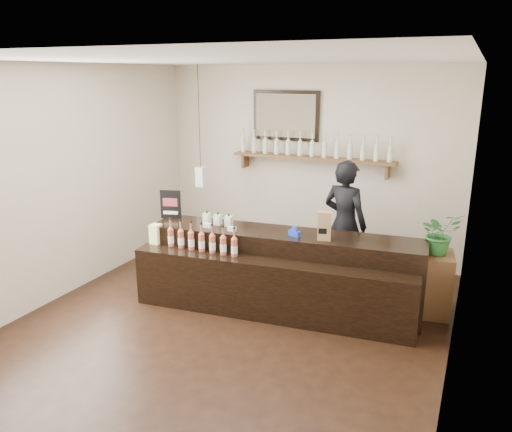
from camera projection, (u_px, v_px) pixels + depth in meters
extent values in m
plane|color=black|center=(232.00, 323.00, 5.56)|extent=(5.00, 5.00, 0.00)
plane|color=beige|center=(308.00, 163.00, 7.36)|extent=(4.50, 0.00, 4.50)
plane|color=beige|center=(38.00, 295.00, 2.98)|extent=(4.50, 0.00, 4.50)
plane|color=beige|center=(66.00, 182.00, 6.07)|extent=(0.00, 5.00, 5.00)
plane|color=beige|center=(463.00, 228.00, 4.27)|extent=(0.00, 5.00, 5.00)
plane|color=white|center=(228.00, 60.00, 4.78)|extent=(5.00, 5.00, 0.00)
cube|color=brown|center=(312.00, 158.00, 7.17)|extent=(2.40, 0.25, 0.04)
cube|color=brown|center=(245.00, 161.00, 7.67)|extent=(0.04, 0.20, 0.20)
cube|color=brown|center=(388.00, 172.00, 6.80)|extent=(0.04, 0.20, 0.20)
cube|color=black|center=(286.00, 116.00, 7.28)|extent=(1.02, 0.04, 0.72)
cube|color=#3F3929|center=(285.00, 116.00, 7.26)|extent=(0.92, 0.01, 0.62)
cube|color=white|center=(201.00, 177.00, 7.13)|extent=(0.12, 0.12, 0.28)
cylinder|color=black|center=(199.00, 117.00, 6.90)|extent=(0.01, 0.01, 1.41)
cylinder|color=silver|center=(243.00, 145.00, 7.58)|extent=(0.07, 0.07, 0.20)
cone|color=silver|center=(243.00, 137.00, 7.55)|extent=(0.07, 0.07, 0.05)
cylinder|color=silver|center=(243.00, 133.00, 7.53)|extent=(0.02, 0.02, 0.07)
cylinder|color=gold|center=(243.00, 130.00, 7.52)|extent=(0.03, 0.03, 0.02)
cylinder|color=white|center=(243.00, 146.00, 7.59)|extent=(0.07, 0.07, 0.09)
cylinder|color=silver|center=(254.00, 146.00, 7.51)|extent=(0.07, 0.07, 0.20)
cone|color=silver|center=(254.00, 137.00, 7.47)|extent=(0.07, 0.07, 0.05)
cylinder|color=silver|center=(254.00, 133.00, 7.46)|extent=(0.02, 0.02, 0.07)
cylinder|color=gold|center=(254.00, 130.00, 7.44)|extent=(0.03, 0.03, 0.02)
cylinder|color=white|center=(254.00, 147.00, 7.51)|extent=(0.07, 0.07, 0.09)
cylinder|color=silver|center=(265.00, 147.00, 7.43)|extent=(0.07, 0.07, 0.20)
cone|color=silver|center=(265.00, 138.00, 7.40)|extent=(0.07, 0.07, 0.05)
cylinder|color=silver|center=(265.00, 134.00, 7.38)|extent=(0.02, 0.02, 0.07)
cylinder|color=gold|center=(265.00, 131.00, 7.37)|extent=(0.03, 0.03, 0.02)
cylinder|color=white|center=(265.00, 148.00, 7.44)|extent=(0.07, 0.07, 0.09)
cylinder|color=silver|center=(277.00, 147.00, 7.36)|extent=(0.07, 0.07, 0.20)
cone|color=silver|center=(277.00, 139.00, 7.33)|extent=(0.07, 0.07, 0.05)
cylinder|color=silver|center=(277.00, 135.00, 7.31)|extent=(0.02, 0.02, 0.07)
cylinder|color=gold|center=(277.00, 131.00, 7.30)|extent=(0.03, 0.03, 0.02)
cylinder|color=white|center=(277.00, 149.00, 7.37)|extent=(0.07, 0.07, 0.09)
cylinder|color=silver|center=(288.00, 148.00, 7.29)|extent=(0.07, 0.07, 0.20)
cone|color=silver|center=(288.00, 139.00, 7.25)|extent=(0.07, 0.07, 0.05)
cylinder|color=silver|center=(288.00, 135.00, 7.24)|extent=(0.02, 0.02, 0.07)
cylinder|color=gold|center=(288.00, 132.00, 7.22)|extent=(0.03, 0.03, 0.02)
cylinder|color=white|center=(288.00, 149.00, 7.29)|extent=(0.07, 0.07, 0.09)
cylinder|color=silver|center=(300.00, 149.00, 7.21)|extent=(0.07, 0.07, 0.20)
cone|color=silver|center=(300.00, 140.00, 7.18)|extent=(0.07, 0.07, 0.05)
cylinder|color=silver|center=(300.00, 136.00, 7.16)|extent=(0.02, 0.02, 0.07)
cylinder|color=gold|center=(300.00, 133.00, 7.15)|extent=(0.03, 0.03, 0.02)
cylinder|color=white|center=(300.00, 150.00, 7.22)|extent=(0.07, 0.07, 0.09)
cylinder|color=silver|center=(312.00, 150.00, 7.14)|extent=(0.07, 0.07, 0.20)
cone|color=silver|center=(312.00, 141.00, 7.11)|extent=(0.07, 0.07, 0.05)
cylinder|color=silver|center=(312.00, 136.00, 7.09)|extent=(0.02, 0.02, 0.07)
cylinder|color=gold|center=(313.00, 133.00, 7.08)|extent=(0.03, 0.03, 0.02)
cylinder|color=white|center=(312.00, 151.00, 7.15)|extent=(0.07, 0.07, 0.09)
cylinder|color=silver|center=(324.00, 150.00, 7.07)|extent=(0.07, 0.07, 0.20)
cone|color=silver|center=(325.00, 141.00, 7.03)|extent=(0.07, 0.07, 0.05)
cylinder|color=silver|center=(325.00, 137.00, 7.02)|extent=(0.02, 0.02, 0.07)
cylinder|color=gold|center=(325.00, 134.00, 7.00)|extent=(0.03, 0.03, 0.02)
cylinder|color=white|center=(324.00, 152.00, 7.07)|extent=(0.07, 0.07, 0.09)
cylinder|color=silver|center=(337.00, 151.00, 6.99)|extent=(0.07, 0.07, 0.20)
cone|color=silver|center=(337.00, 142.00, 6.96)|extent=(0.07, 0.07, 0.05)
cylinder|color=silver|center=(338.00, 138.00, 6.94)|extent=(0.02, 0.02, 0.07)
cylinder|color=gold|center=(338.00, 134.00, 6.93)|extent=(0.03, 0.03, 0.02)
cylinder|color=white|center=(337.00, 153.00, 7.00)|extent=(0.07, 0.07, 0.09)
cylinder|color=silver|center=(350.00, 152.00, 6.92)|extent=(0.07, 0.07, 0.20)
cone|color=silver|center=(350.00, 143.00, 6.89)|extent=(0.07, 0.07, 0.05)
cylinder|color=silver|center=(351.00, 138.00, 6.87)|extent=(0.02, 0.02, 0.07)
cylinder|color=gold|center=(351.00, 135.00, 6.86)|extent=(0.03, 0.03, 0.02)
cylinder|color=white|center=(350.00, 153.00, 6.93)|extent=(0.07, 0.07, 0.09)
cylinder|color=silver|center=(363.00, 153.00, 6.85)|extent=(0.07, 0.07, 0.20)
cone|color=silver|center=(363.00, 144.00, 6.81)|extent=(0.07, 0.07, 0.05)
cylinder|color=silver|center=(364.00, 139.00, 6.80)|extent=(0.02, 0.02, 0.07)
cylinder|color=gold|center=(364.00, 136.00, 6.78)|extent=(0.03, 0.03, 0.02)
cylinder|color=white|center=(363.00, 154.00, 6.85)|extent=(0.07, 0.07, 0.09)
cylinder|color=silver|center=(376.00, 154.00, 6.78)|extent=(0.07, 0.07, 0.20)
cone|color=silver|center=(377.00, 144.00, 6.74)|extent=(0.07, 0.07, 0.05)
cylinder|color=silver|center=(377.00, 140.00, 6.72)|extent=(0.02, 0.02, 0.07)
cylinder|color=gold|center=(377.00, 136.00, 6.71)|extent=(0.03, 0.03, 0.02)
cylinder|color=white|center=(376.00, 155.00, 6.78)|extent=(0.07, 0.07, 0.09)
cylinder|color=silver|center=(390.00, 155.00, 6.70)|extent=(0.07, 0.07, 0.20)
cone|color=silver|center=(391.00, 145.00, 6.67)|extent=(0.07, 0.07, 0.05)
cylinder|color=silver|center=(391.00, 141.00, 6.65)|extent=(0.02, 0.02, 0.07)
cylinder|color=gold|center=(391.00, 137.00, 6.64)|extent=(0.03, 0.03, 0.02)
cylinder|color=white|center=(390.00, 156.00, 6.71)|extent=(0.07, 0.07, 0.09)
cube|color=black|center=(283.00, 268.00, 5.91)|extent=(3.25, 0.90, 0.90)
cube|color=black|center=(269.00, 290.00, 5.57)|extent=(3.22, 0.62, 0.68)
cube|color=white|center=(207.00, 225.00, 5.96)|extent=(0.10, 0.04, 0.05)
cube|color=white|center=(232.00, 229.00, 5.83)|extent=(0.10, 0.04, 0.05)
cube|color=#FAFA99|center=(156.00, 239.00, 6.06)|extent=(0.12, 0.12, 0.12)
cube|color=#FAFA99|center=(156.00, 229.00, 6.02)|extent=(0.12, 0.12, 0.12)
cube|color=silver|center=(207.00, 218.00, 6.13)|extent=(0.08, 0.08, 0.13)
cube|color=#F8C1C1|center=(205.00, 219.00, 6.09)|extent=(0.07, 0.00, 0.06)
cylinder|color=black|center=(207.00, 212.00, 6.11)|extent=(0.02, 0.02, 0.03)
cube|color=silver|center=(218.00, 220.00, 6.07)|extent=(0.08, 0.08, 0.13)
cube|color=#F8C1C1|center=(216.00, 221.00, 6.03)|extent=(0.07, 0.00, 0.06)
cylinder|color=black|center=(218.00, 214.00, 6.05)|extent=(0.02, 0.02, 0.03)
cube|color=silver|center=(229.00, 221.00, 6.01)|extent=(0.08, 0.08, 0.13)
cube|color=#F8C1C1|center=(227.00, 222.00, 5.97)|extent=(0.07, 0.00, 0.06)
cylinder|color=black|center=(229.00, 215.00, 5.99)|extent=(0.02, 0.02, 0.03)
cylinder|color=#AD523A|center=(171.00, 238.00, 5.96)|extent=(0.07, 0.07, 0.20)
cone|color=#AD523A|center=(171.00, 228.00, 5.92)|extent=(0.07, 0.07, 0.05)
cylinder|color=#AD523A|center=(170.00, 223.00, 5.91)|extent=(0.02, 0.02, 0.07)
cylinder|color=black|center=(170.00, 219.00, 5.89)|extent=(0.03, 0.03, 0.02)
cylinder|color=white|center=(171.00, 239.00, 5.96)|extent=(0.07, 0.07, 0.09)
cylinder|color=#AD523A|center=(181.00, 239.00, 5.90)|extent=(0.07, 0.07, 0.20)
cone|color=#AD523A|center=(181.00, 229.00, 5.87)|extent=(0.07, 0.07, 0.05)
cylinder|color=#AD523A|center=(180.00, 224.00, 5.85)|extent=(0.02, 0.02, 0.07)
cylinder|color=black|center=(180.00, 220.00, 5.84)|extent=(0.03, 0.03, 0.02)
cylinder|color=white|center=(181.00, 241.00, 5.91)|extent=(0.07, 0.07, 0.09)
cylinder|color=#AD523A|center=(191.00, 241.00, 5.85)|extent=(0.07, 0.07, 0.20)
cone|color=#AD523A|center=(191.00, 231.00, 5.81)|extent=(0.07, 0.07, 0.05)
cylinder|color=#AD523A|center=(191.00, 226.00, 5.79)|extent=(0.02, 0.02, 0.07)
cylinder|color=black|center=(191.00, 222.00, 5.78)|extent=(0.03, 0.03, 0.02)
cylinder|color=white|center=(191.00, 243.00, 5.85)|extent=(0.07, 0.07, 0.09)
cylinder|color=#AD523A|center=(202.00, 243.00, 5.79)|extent=(0.07, 0.07, 0.20)
cone|color=#AD523A|center=(201.00, 232.00, 5.75)|extent=(0.07, 0.07, 0.05)
cylinder|color=#AD523A|center=(201.00, 227.00, 5.74)|extent=(0.02, 0.02, 0.07)
cylinder|color=black|center=(201.00, 223.00, 5.72)|extent=(0.03, 0.03, 0.02)
cylinder|color=white|center=(202.00, 244.00, 5.79)|extent=(0.07, 0.07, 0.09)
cylinder|color=#AD523A|center=(212.00, 244.00, 5.73)|extent=(0.07, 0.07, 0.20)
cone|color=#AD523A|center=(212.00, 234.00, 5.70)|extent=(0.07, 0.07, 0.05)
cylinder|color=#AD523A|center=(212.00, 229.00, 5.68)|extent=(0.02, 0.02, 0.07)
cylinder|color=black|center=(212.00, 225.00, 5.67)|extent=(0.03, 0.03, 0.02)
cylinder|color=white|center=(212.00, 246.00, 5.74)|extent=(0.07, 0.07, 0.09)
cylinder|color=#AD523A|center=(223.00, 246.00, 5.68)|extent=(0.07, 0.07, 0.20)
cone|color=#AD523A|center=(223.00, 235.00, 5.64)|extent=(0.07, 0.07, 0.05)
cylinder|color=#AD523A|center=(223.00, 230.00, 5.62)|extent=(0.02, 0.02, 0.07)
cylinder|color=black|center=(223.00, 226.00, 5.61)|extent=(0.03, 0.03, 0.02)
cylinder|color=white|center=(223.00, 248.00, 5.68)|extent=(0.07, 0.07, 0.09)
cylinder|color=#AD523A|center=(234.00, 248.00, 5.62)|extent=(0.07, 0.07, 0.20)
cone|color=#AD523A|center=(234.00, 237.00, 5.58)|extent=(0.07, 0.07, 0.05)
cylinder|color=#AD523A|center=(234.00, 232.00, 5.57)|extent=(0.02, 0.02, 0.07)
cylinder|color=black|center=(234.00, 228.00, 5.55)|extent=(0.03, 0.03, 0.02)
cylinder|color=white|center=(234.00, 249.00, 5.62)|extent=(0.07, 0.07, 0.09)
cube|color=black|center=(171.00, 204.00, 6.29)|extent=(0.26, 0.10, 0.37)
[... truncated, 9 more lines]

